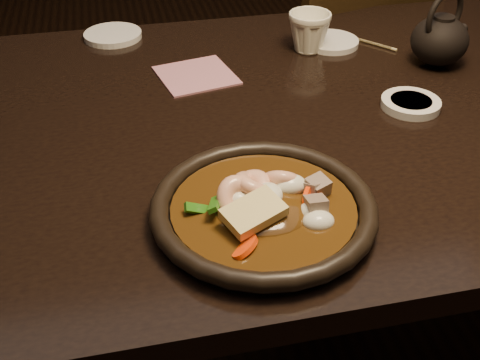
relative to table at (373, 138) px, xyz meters
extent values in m
cube|color=black|center=(0.00, 0.00, 0.06)|extent=(1.60, 0.90, 0.04)
cylinder|color=black|center=(-0.72, 0.37, -0.32)|extent=(0.06, 0.06, 0.71)
cube|color=black|center=(0.14, 0.66, -0.22)|extent=(0.55, 0.55, 0.04)
cylinder|color=black|center=(0.27, 0.88, -0.46)|extent=(0.04, 0.04, 0.43)
cylinder|color=black|center=(0.36, 0.54, -0.46)|extent=(0.04, 0.04, 0.43)
cylinder|color=black|center=(-0.08, 0.79, -0.46)|extent=(0.04, 0.04, 0.43)
cylinder|color=black|center=(0.02, 0.44, -0.46)|extent=(0.04, 0.04, 0.43)
cube|color=black|center=(0.20, 0.47, 0.04)|extent=(0.42, 0.14, 0.47)
cylinder|color=black|center=(-0.28, -0.27, 0.08)|extent=(0.28, 0.28, 0.01)
torus|color=black|center=(-0.28, -0.27, 0.10)|extent=(0.30, 0.30, 0.03)
cylinder|color=#3A220A|center=(-0.28, -0.27, 0.09)|extent=(0.25, 0.25, 0.01)
ellipsoid|color=#3A220A|center=(-0.28, -0.27, 0.09)|extent=(0.14, 0.13, 0.04)
torus|color=#ECB595|center=(-0.25, -0.23, 0.10)|extent=(0.07, 0.07, 0.06)
torus|color=#ECB595|center=(-0.28, -0.24, 0.11)|extent=(0.08, 0.08, 0.05)
torus|color=#ECB595|center=(-0.30, -0.25, 0.11)|extent=(0.08, 0.08, 0.04)
torus|color=#ECB595|center=(-0.31, -0.27, 0.11)|extent=(0.07, 0.07, 0.06)
cube|color=gray|center=(-0.30, -0.26, 0.11)|extent=(0.04, 0.04, 0.03)
cube|color=gray|center=(-0.22, -0.30, 0.11)|extent=(0.03, 0.03, 0.03)
cube|color=gray|center=(-0.20, -0.26, 0.11)|extent=(0.04, 0.04, 0.03)
cube|color=gray|center=(-0.21, -0.26, 0.10)|extent=(0.04, 0.04, 0.04)
cube|color=gray|center=(-0.29, -0.27, 0.10)|extent=(0.04, 0.04, 0.03)
cylinder|color=#FF3B08|center=(-0.28, -0.27, 0.11)|extent=(0.04, 0.05, 0.04)
cylinder|color=#FF3B08|center=(-0.32, -0.25, 0.11)|extent=(0.05, 0.06, 0.04)
cylinder|color=#FF3B08|center=(-0.32, -0.35, 0.10)|extent=(0.06, 0.06, 0.03)
cylinder|color=#FF3B08|center=(-0.21, -0.27, 0.10)|extent=(0.04, 0.05, 0.04)
cylinder|color=#FF3B08|center=(-0.30, -0.24, 0.11)|extent=(0.03, 0.05, 0.05)
cylinder|color=#FF3B08|center=(-0.22, -0.27, 0.10)|extent=(0.04, 0.05, 0.05)
cube|color=#296B14|center=(-0.27, -0.26, 0.10)|extent=(0.03, 0.04, 0.02)
cube|color=#296B14|center=(-0.27, -0.22, 0.11)|extent=(0.04, 0.03, 0.03)
cube|color=#296B14|center=(-0.36, -0.26, 0.10)|extent=(0.04, 0.02, 0.03)
cube|color=#296B14|center=(-0.28, -0.27, 0.11)|extent=(0.04, 0.04, 0.02)
cube|color=#296B14|center=(-0.35, -0.27, 0.11)|extent=(0.03, 0.04, 0.02)
cube|color=#296B14|center=(-0.26, -0.26, 0.10)|extent=(0.04, 0.02, 0.01)
ellipsoid|color=silver|center=(-0.22, -0.30, 0.10)|extent=(0.03, 0.04, 0.02)
ellipsoid|color=silver|center=(-0.31, -0.26, 0.11)|extent=(0.03, 0.03, 0.03)
ellipsoid|color=silver|center=(-0.22, -0.32, 0.10)|extent=(0.04, 0.03, 0.03)
ellipsoid|color=silver|center=(-0.26, -0.23, 0.10)|extent=(0.04, 0.03, 0.02)
ellipsoid|color=silver|center=(-0.27, -0.27, 0.11)|extent=(0.04, 0.04, 0.03)
ellipsoid|color=silver|center=(-0.24, -0.25, 0.11)|extent=(0.05, 0.04, 0.03)
cube|color=#DFCF85|center=(-0.30, -0.30, 0.12)|extent=(0.09, 0.08, 0.03)
cylinder|color=silver|center=(0.04, -0.03, 0.08)|extent=(0.10, 0.10, 0.01)
cylinder|color=silver|center=(-0.45, 0.39, 0.08)|extent=(0.12, 0.12, 0.01)
cylinder|color=silver|center=(0.00, 0.25, 0.08)|extent=(0.12, 0.12, 0.01)
imported|color=white|center=(-0.06, 0.23, 0.12)|extent=(0.11, 0.11, 0.09)
cylinder|color=tan|center=(0.05, 0.27, 0.08)|extent=(0.14, 0.17, 0.01)
cylinder|color=tan|center=(0.05, 0.28, 0.08)|extent=(0.14, 0.17, 0.01)
cube|color=#B06C7C|center=(-0.30, 0.17, 0.08)|extent=(0.16, 0.16, 0.00)
ellipsoid|color=black|center=(0.17, 0.12, 0.13)|extent=(0.11, 0.11, 0.09)
cylinder|color=black|center=(0.17, 0.12, 0.17)|extent=(0.04, 0.04, 0.02)
cylinder|color=black|center=(0.22, 0.14, 0.13)|extent=(0.05, 0.04, 0.04)
torus|color=black|center=(0.17, 0.12, 0.18)|extent=(0.10, 0.05, 0.10)
camera|label=1|loc=(-0.44, -0.87, 0.59)|focal=45.00mm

